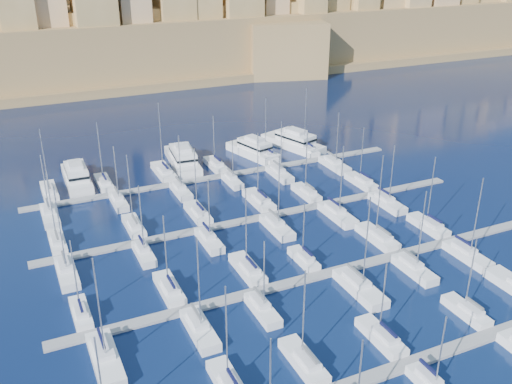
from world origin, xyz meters
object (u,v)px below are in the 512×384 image
motor_yacht_a (77,176)px  motor_yacht_c (253,149)px  sailboat_4 (467,311)px  motor_yacht_d (294,141)px  sailboat_2 (304,361)px  motor_yacht_b (183,158)px

motor_yacht_a → motor_yacht_c: 41.11m
sailboat_4 → motor_yacht_d: (10.98, 71.26, 1.01)m
sailboat_4 → sailboat_2: bearing=178.9°
motor_yacht_a → motor_yacht_c: same height
motor_yacht_d → sailboat_2: bearing=-117.3°
sailboat_2 → motor_yacht_c: size_ratio=0.86×
sailboat_2 → motor_yacht_a: (-16.25, 69.97, 0.99)m
motor_yacht_a → motor_yacht_d: bearing=0.9°
motor_yacht_b → motor_yacht_d: bearing=-0.2°
sailboat_2 → sailboat_4: 25.52m
motor_yacht_b → motor_yacht_a: bearing=-177.9°
sailboat_4 → motor_yacht_c: size_ratio=0.76×
sailboat_2 → motor_yacht_b: sailboat_2 is taller
motor_yacht_c → motor_yacht_d: size_ratio=0.86×
sailboat_4 → motor_yacht_a: sailboat_4 is taller
motor_yacht_a → motor_yacht_c: size_ratio=1.02×
sailboat_4 → motor_yacht_d: size_ratio=0.65×
sailboat_2 → motor_yacht_b: size_ratio=0.74×
sailboat_4 → motor_yacht_d: 72.11m
motor_yacht_b → motor_yacht_c: bearing=-4.2°
motor_yacht_a → motor_yacht_d: size_ratio=0.88×
motor_yacht_b → motor_yacht_d: same height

